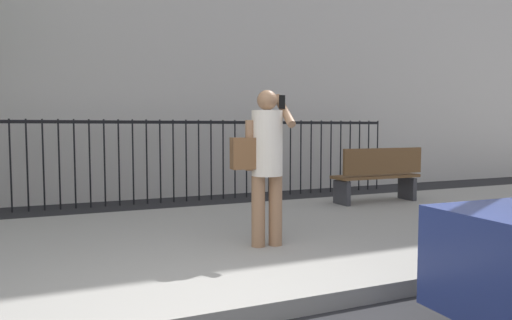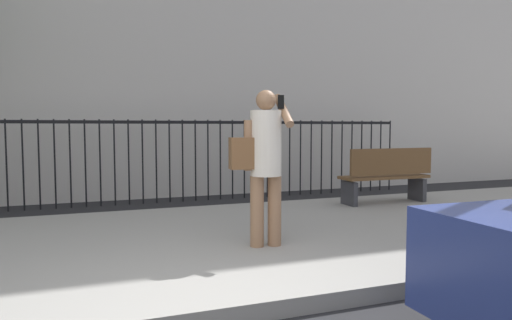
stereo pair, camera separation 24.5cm
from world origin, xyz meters
name	(u,v)px [view 2 (the right image)]	position (x,y,z in m)	size (l,w,h in m)	color
sidewalk	(153,248)	(0.00, 2.20, 0.07)	(28.00, 4.40, 0.15)	gray
iron_fence	(122,151)	(0.00, 5.90, 1.02)	(12.03, 0.04, 1.60)	black
pedestrian_on_phone	(264,156)	(1.11, 1.57, 1.15)	(0.68, 0.50, 1.71)	#936B4C
street_bench	(387,174)	(4.16, 3.50, 0.65)	(1.60, 0.45, 0.95)	brown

